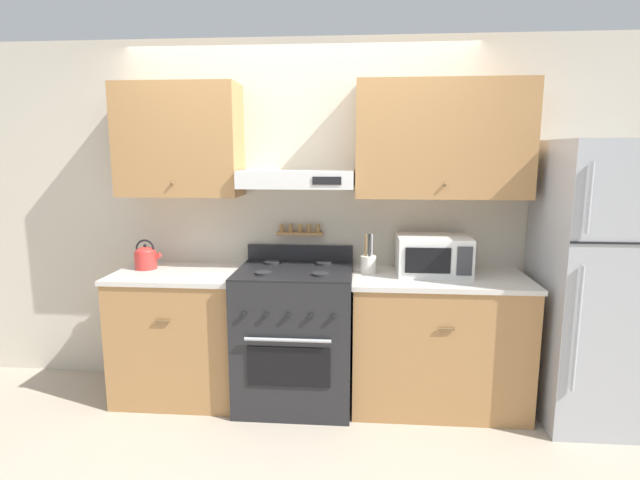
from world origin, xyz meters
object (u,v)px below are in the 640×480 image
(refrigerator, at_px, (595,283))
(microwave, at_px, (433,255))
(tea_kettle, at_px, (146,257))
(utensil_crock, at_px, (368,263))
(stove_range, at_px, (295,335))

(refrigerator, bearing_deg, microwave, 171.89)
(tea_kettle, bearing_deg, refrigerator, -2.39)
(refrigerator, xyz_separation_m, tea_kettle, (-3.06, 0.13, 0.09))
(microwave, xyz_separation_m, utensil_crock, (-0.44, -0.02, -0.06))
(stove_range, height_order, utensil_crock, utensil_crock)
(microwave, distance_m, utensil_crock, 0.45)
(stove_range, relative_size, refrigerator, 0.59)
(stove_range, distance_m, utensil_crock, 0.72)
(refrigerator, height_order, utensil_crock, refrigerator)
(stove_range, bearing_deg, tea_kettle, 175.25)
(microwave, bearing_deg, refrigerator, -8.11)
(refrigerator, bearing_deg, utensil_crock, 175.01)
(stove_range, distance_m, refrigerator, 2.02)
(stove_range, bearing_deg, microwave, 6.54)
(utensil_crock, bearing_deg, refrigerator, -4.99)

